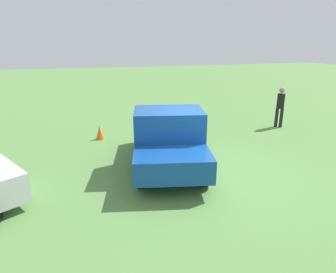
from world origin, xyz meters
name	(u,v)px	position (x,y,z in m)	size (l,w,h in m)	color
ground_plane	(205,172)	(0.00, 0.00, 0.00)	(80.00, 80.00, 0.00)	#5B8C47
pickup_truck	(168,137)	(0.79, 0.87, 0.91)	(4.85, 2.92, 1.78)	black
person_bystander	(280,105)	(3.52, -5.11, 1.00)	(0.45, 0.45, 1.76)	black
traffic_cone	(100,132)	(4.06, 2.66, 0.28)	(0.32, 0.32, 0.55)	orange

